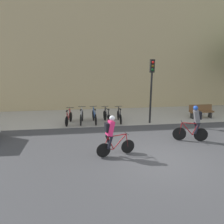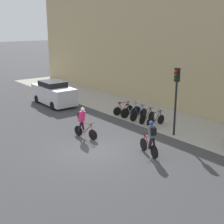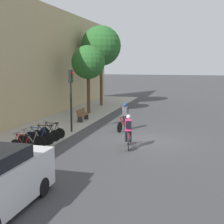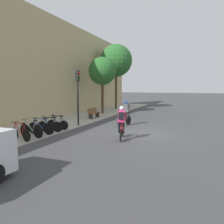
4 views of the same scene
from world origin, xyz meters
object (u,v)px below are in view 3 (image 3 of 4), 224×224
Objects in this scene: cyclist_grey at (125,116)px; bench at (83,115)px; traffic_light_pole at (71,90)px; parked_bike_2 at (39,137)px; cyclist_pink at (128,130)px; parked_bike_4 at (52,132)px; parked_bike_3 at (46,134)px; parked_bike_0 at (23,145)px; parked_bike_1 at (32,141)px.

bench is (2.48, 3.81, -0.48)m from cyclist_grey.
parked_bike_2 is at bearing 172.71° from traffic_light_pole.
parked_bike_2 is at bearing 95.80° from cyclist_pink.
parked_bike_4 is at bearing -177.59° from bench.
parked_bike_3 is (0.31, 4.72, -0.56)m from cyclist_pink.
parked_bike_0 is 0.41× the size of traffic_light_pole.
cyclist_pink reaches higher than bench.
bench is (8.71, 0.23, 0.09)m from parked_bike_0.
parked_bike_3 is at bearing -177.89° from bench.
parked_bike_3 reaches higher than parked_bike_4.
parked_bike_4 is (0.78, -0.00, -0.01)m from parked_bike_3.
parked_bike_0 is 0.94× the size of parked_bike_1.
cyclist_pink is 5.17m from parked_bike_0.
parked_bike_1 reaches higher than parked_bike_4.
traffic_light_pole is at bearing -5.00° from parked_bike_0.
bench is (6.67, 4.95, -0.48)m from cyclist_pink.
parked_bike_0 is at bearing -179.93° from parked_bike_1.
traffic_light_pole is 4.38m from bench.
cyclist_pink reaches higher than parked_bike_3.
parked_bike_4 is 2.97m from traffic_light_pole.
parked_bike_1 is at bearing 146.73° from cyclist_grey.
traffic_light_pole is (3.42, -0.44, 2.26)m from parked_bike_2.
bench is at bearing 1.54° from parked_bike_0.
parked_bike_3 is 0.78m from parked_bike_4.
cyclist_grey is at bearing -37.47° from parked_bike_2.
traffic_light_pole is (2.63, -0.44, 2.27)m from parked_bike_3.
cyclist_grey reaches higher than parked_bike_2.
parked_bike_0 is at bearing 175.00° from traffic_light_pole.
parked_bike_2 is at bearing -178.13° from bench.
cyclist_pink reaches higher than parked_bike_4.
cyclist_grey is 1.13× the size of parked_bike_4.
parked_bike_1 reaches higher than parked_bike_3.
parked_bike_0 is at bearing -180.00° from parked_bike_4.
cyclist_pink is at bearing -75.00° from parked_bike_1.
cyclist_pink is 1.11× the size of parked_bike_4.
cyclist_pink is 4.87m from parked_bike_4.
traffic_light_pole is (-1.25, 3.14, 1.72)m from cyclist_grey.
parked_bike_1 is 1.00× the size of parked_bike_2.
parked_bike_3 is at bearing -0.03° from parked_bike_1.
parked_bike_1 is 2.35m from parked_bike_4.
parked_bike_2 reaches higher than parked_bike_0.
parked_bike_2 is 1.57m from parked_bike_4.
bench is (3.73, 0.67, -2.20)m from traffic_light_pole.
parked_bike_0 is 1.57m from parked_bike_2.
parked_bike_0 is at bearing -178.46° from bench.
parked_bike_0 is (-6.23, 3.57, -0.56)m from cyclist_grey.
parked_bike_4 is at bearing -0.03° from parked_bike_2.
cyclist_grey is 4.57m from bench.
bench is (5.58, 0.23, 0.09)m from parked_bike_4.
parked_bike_2 reaches higher than parked_bike_4.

